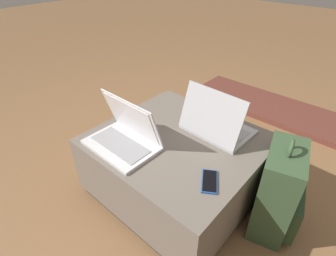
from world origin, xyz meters
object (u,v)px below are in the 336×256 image
at_px(laptop_near, 125,136).
at_px(backpack, 278,193).
at_px(laptop_far, 216,124).
at_px(cell_phone, 210,181).

distance_m(laptop_near, backpack, 0.81).
xyz_separation_m(laptop_near, backpack, (0.70, 0.36, -0.21)).
height_order(laptop_far, backpack, laptop_far).
bearing_deg(cell_phone, laptop_far, -92.89).
height_order(laptop_near, laptop_far, laptop_far).
distance_m(laptop_far, cell_phone, 0.38).
xyz_separation_m(laptop_far, backpack, (0.41, -0.04, -0.21)).
relative_size(laptop_near, cell_phone, 2.39).
bearing_deg(cell_phone, laptop_near, -24.95).
bearing_deg(cell_phone, backpack, -159.70).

